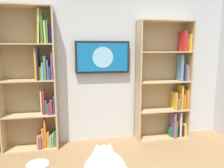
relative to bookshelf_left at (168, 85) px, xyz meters
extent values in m
cube|color=silver|center=(1.19, -0.16, 0.42)|extent=(4.52, 0.06, 2.70)
cube|color=tan|center=(-0.34, 0.03, 0.07)|extent=(0.02, 0.28, 1.99)
cube|color=tan|center=(0.55, 0.03, 0.07)|extent=(0.02, 0.28, 1.99)
cube|color=tan|center=(0.10, -0.11, 0.07)|extent=(0.91, 0.01, 1.99)
cube|color=tan|center=(0.10, 0.03, -0.92)|extent=(0.87, 0.27, 0.02)
cube|color=tan|center=(0.10, 0.03, -0.43)|extent=(0.87, 0.27, 0.02)
cube|color=tan|center=(0.10, 0.03, 0.07)|extent=(0.87, 0.27, 0.02)
cube|color=tan|center=(0.10, 0.03, 0.56)|extent=(0.87, 0.27, 0.02)
cube|color=tan|center=(0.10, 0.03, 1.05)|extent=(0.87, 0.27, 0.02)
cube|color=gold|center=(-0.30, 0.02, -0.80)|extent=(0.05, 0.20, 0.22)
cube|color=black|center=(-0.26, 0.03, -0.81)|extent=(0.04, 0.16, 0.20)
cube|color=silver|center=(-0.22, 0.03, -0.70)|extent=(0.03, 0.16, 0.43)
cube|color=black|center=(-0.18, 0.04, -0.81)|extent=(0.03, 0.16, 0.21)
cube|color=orange|center=(-0.15, 0.03, -0.77)|extent=(0.02, 0.12, 0.29)
cube|color=#337C42|center=(-0.12, 0.04, -0.79)|extent=(0.03, 0.22, 0.25)
cube|color=#7D558A|center=(-0.08, 0.05, -0.70)|extent=(0.03, 0.23, 0.43)
cube|color=#2D783D|center=(-0.05, 0.02, -0.83)|extent=(0.03, 0.14, 0.16)
cube|color=gold|center=(-0.31, 0.03, -0.25)|extent=(0.02, 0.19, 0.34)
cube|color=#BA362B|center=(-0.28, 0.03, -0.24)|extent=(0.03, 0.13, 0.35)
cube|color=orange|center=(-0.25, 0.04, -0.29)|extent=(0.02, 0.22, 0.25)
cube|color=gold|center=(-0.21, 0.03, -0.21)|extent=(0.03, 0.17, 0.42)
cube|color=#985F42|center=(-0.18, 0.02, -0.28)|extent=(0.02, 0.18, 0.28)
cube|color=#8E694E|center=(-0.14, 0.05, -0.33)|extent=(0.04, 0.22, 0.18)
cube|color=gold|center=(-0.10, 0.02, -0.27)|extent=(0.02, 0.22, 0.30)
cube|color=beige|center=(-0.30, 0.02, 0.19)|extent=(0.03, 0.13, 0.23)
cube|color=slate|center=(-0.27, 0.03, 0.21)|extent=(0.03, 0.20, 0.28)
cube|color=black|center=(-0.23, 0.02, 0.18)|extent=(0.03, 0.14, 0.20)
cube|color=#5B8DAC|center=(-0.19, 0.03, 0.29)|extent=(0.04, 0.17, 0.43)
cube|color=yellow|center=(-0.31, 0.03, 0.71)|extent=(0.03, 0.19, 0.28)
cube|color=yellow|center=(-0.27, 0.03, 0.67)|extent=(0.02, 0.15, 0.20)
cube|color=#B3282A|center=(-0.23, 0.04, 0.72)|extent=(0.05, 0.20, 0.30)
cube|color=red|center=(-0.20, 0.04, 0.73)|extent=(0.04, 0.23, 0.33)
cube|color=tan|center=(1.87, 0.03, 0.15)|extent=(0.02, 0.28, 2.15)
cube|color=tan|center=(2.27, -0.11, 0.15)|extent=(0.81, 0.01, 2.15)
cube|color=tan|center=(2.27, 0.03, -0.92)|extent=(0.77, 0.27, 0.02)
cube|color=tan|center=(2.27, 0.03, -0.39)|extent=(0.77, 0.27, 0.02)
cube|color=tan|center=(2.27, 0.03, 0.15)|extent=(0.77, 0.27, 0.02)
cube|color=tan|center=(2.27, 0.03, 0.68)|extent=(0.77, 0.27, 0.02)
cube|color=tan|center=(2.27, 0.03, 1.21)|extent=(0.77, 0.27, 0.02)
cube|color=#317F4C|center=(1.91, 0.02, -0.79)|extent=(0.04, 0.16, 0.24)
cube|color=gold|center=(1.94, 0.02, -0.81)|extent=(0.02, 0.18, 0.20)
cube|color=#59A5AE|center=(1.98, 0.03, -0.82)|extent=(0.04, 0.20, 0.18)
cube|color=orange|center=(2.02, 0.03, -0.79)|extent=(0.04, 0.13, 0.25)
cube|color=orange|center=(2.06, 0.03, -0.69)|extent=(0.03, 0.17, 0.45)
cube|color=orange|center=(2.09, 0.02, -0.76)|extent=(0.03, 0.19, 0.31)
cube|color=#7D4E8E|center=(2.13, 0.03, -0.81)|extent=(0.03, 0.24, 0.20)
cube|color=orange|center=(2.16, 0.02, -0.82)|extent=(0.03, 0.24, 0.19)
cube|color=#26529B|center=(1.90, 0.02, -0.24)|extent=(0.02, 0.19, 0.28)
cube|color=#B02C27|center=(1.95, 0.04, -0.27)|extent=(0.04, 0.19, 0.22)
cube|color=#39419B|center=(1.99, 0.02, -0.30)|extent=(0.03, 0.22, 0.16)
cube|color=#407652|center=(2.02, 0.02, -0.27)|extent=(0.04, 0.13, 0.22)
cube|color=#B72F30|center=(2.05, 0.04, -0.19)|extent=(0.02, 0.13, 0.38)
cube|color=beige|center=(2.09, 0.02, -0.19)|extent=(0.02, 0.16, 0.37)
cube|color=#6E4C80|center=(1.91, 0.04, 0.36)|extent=(0.04, 0.14, 0.41)
cube|color=#224E87|center=(1.94, 0.04, 0.25)|extent=(0.03, 0.17, 0.20)
cube|color=#724582|center=(1.97, 0.02, 0.30)|extent=(0.02, 0.23, 0.29)
cube|color=#368553|center=(2.01, 0.04, 0.33)|extent=(0.04, 0.21, 0.35)
cube|color=#6899A6|center=(2.04, 0.04, 0.28)|extent=(0.02, 0.20, 0.26)
cube|color=gold|center=(2.07, 0.03, 0.25)|extent=(0.04, 0.14, 0.19)
cube|color=#231A2B|center=(2.11, 0.04, 0.39)|extent=(0.03, 0.19, 0.48)
cube|color=gold|center=(2.14, 0.02, 0.38)|extent=(0.03, 0.19, 0.46)
cube|color=black|center=(1.91, 0.02, 0.82)|extent=(0.04, 0.14, 0.26)
cube|color=#3E8246|center=(1.95, 0.04, 0.85)|extent=(0.02, 0.12, 0.33)
cube|color=#D6C649|center=(1.98, 0.02, 0.85)|extent=(0.03, 0.17, 0.32)
cube|color=#366E44|center=(2.03, 0.02, 0.91)|extent=(0.04, 0.16, 0.45)
cube|color=gold|center=(2.07, 0.04, 0.93)|extent=(0.05, 0.13, 0.48)
cube|color=black|center=(1.12, -0.08, 0.48)|extent=(0.88, 0.06, 0.52)
cube|color=#146BB2|center=(1.12, -0.05, 0.48)|extent=(0.81, 0.01, 0.45)
cylinder|color=#8CCCEA|center=(1.12, -0.04, 0.48)|extent=(0.33, 0.00, 0.33)
sphere|color=white|center=(1.49, 2.37, 0.06)|extent=(0.12, 0.12, 0.12)
cone|color=white|center=(1.46, 2.37, 0.11)|extent=(0.05, 0.05, 0.07)
cone|color=white|center=(1.53, 2.37, 0.11)|extent=(0.05, 0.05, 0.07)
cone|color=beige|center=(1.46, 2.38, 0.10)|extent=(0.03, 0.03, 0.05)
cone|color=beige|center=(1.53, 2.38, 0.10)|extent=(0.03, 0.03, 0.05)
camera|label=1|loc=(1.65, 3.38, 0.61)|focal=34.58mm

